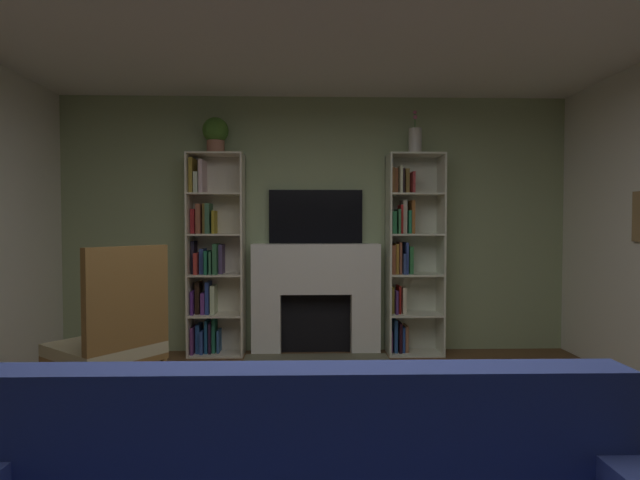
# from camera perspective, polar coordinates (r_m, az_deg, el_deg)

# --- Properties ---
(wall_back_accent) EXTENTS (5.38, 0.06, 2.65)m
(wall_back_accent) POSITION_cam_1_polar(r_m,az_deg,el_deg) (5.13, -0.52, 1.83)
(wall_back_accent) COLOR #97A97A
(wall_back_accent) RESTS_ON ground_plane
(fireplace) EXTENTS (1.40, 0.55, 1.13)m
(fireplace) POSITION_cam_1_polar(r_m,az_deg,el_deg) (5.03, -0.48, -6.42)
(fireplace) COLOR white
(fireplace) RESTS_ON ground_plane
(tv) EXTENTS (0.97, 0.06, 0.55)m
(tv) POSITION_cam_1_polar(r_m,az_deg,el_deg) (5.07, -0.51, 2.74)
(tv) COLOR black
(tv) RESTS_ON fireplace
(bookshelf_left) EXTENTS (0.56, 0.30, 2.04)m
(bookshelf_left) POSITION_cam_1_polar(r_m,az_deg,el_deg) (5.10, -12.59, -2.20)
(bookshelf_left) COLOR beige
(bookshelf_left) RESTS_ON ground_plane
(bookshelf_right) EXTENTS (0.56, 0.33, 2.04)m
(bookshelf_right) POSITION_cam_1_polar(r_m,az_deg,el_deg) (5.10, 10.22, -1.60)
(bookshelf_right) COLOR silver
(bookshelf_right) RESTS_ON ground_plane
(potted_plant) EXTENTS (0.26, 0.26, 0.36)m
(potted_plant) POSITION_cam_1_polar(r_m,az_deg,el_deg) (5.12, -12.11, 12.08)
(potted_plant) COLOR #AB6C54
(potted_plant) RESTS_ON bookshelf_left
(vase_with_flowers) EXTENTS (0.13, 0.13, 0.44)m
(vase_with_flowers) POSITION_cam_1_polar(r_m,az_deg,el_deg) (5.15, 11.05, 11.32)
(vase_with_flowers) COLOR silver
(vase_with_flowers) RESTS_ON bookshelf_right
(armchair) EXTENTS (0.84, 0.83, 1.19)m
(armchair) POSITION_cam_1_polar(r_m,az_deg,el_deg) (3.57, -23.10, -10.35)
(armchair) COLOR brown
(armchair) RESTS_ON ground_plane
(coffee_table) EXTENTS (0.76, 0.52, 0.42)m
(coffee_table) POSITION_cam_1_polar(r_m,az_deg,el_deg) (2.22, -1.52, -23.90)
(coffee_table) COLOR brown
(coffee_table) RESTS_ON ground_plane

